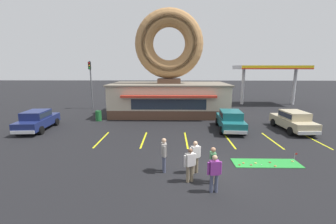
{
  "coord_description": "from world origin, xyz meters",
  "views": [
    {
      "loc": [
        -1.95,
        -10.15,
        5.0
      ],
      "look_at": [
        -2.22,
        5.0,
        2.0
      ],
      "focal_mm": 24.0,
      "sensor_mm": 36.0,
      "label": 1
    }
  ],
  "objects_px": {
    "car_champagne": "(293,120)",
    "pedestrian_blue_sweater_man": "(214,172)",
    "pedestrian_leather_jacket_man": "(195,156)",
    "pedestrian_clipboard_woman": "(190,164)",
    "pedestrian_beanie_man": "(213,163)",
    "putting_flag_pin": "(296,155)",
    "car_teal": "(230,120)",
    "pedestrian_hooded_kid": "(164,153)",
    "traffic_light_pole": "(91,78)",
    "golf_ball": "(261,165)",
    "car_navy": "(37,119)",
    "trash_bin": "(99,116)"
  },
  "relations": [
    {
      "from": "pedestrian_leather_jacket_man",
      "to": "pedestrian_clipboard_woman",
      "type": "height_order",
      "value": "pedestrian_leather_jacket_man"
    },
    {
      "from": "pedestrian_beanie_man",
      "to": "car_champagne",
      "type": "bearing_deg",
      "value": 47.02
    },
    {
      "from": "pedestrian_hooded_kid",
      "to": "pedestrian_beanie_man",
      "type": "relative_size",
      "value": 1.04
    },
    {
      "from": "putting_flag_pin",
      "to": "traffic_light_pole",
      "type": "bearing_deg",
      "value": 135.7
    },
    {
      "from": "golf_ball",
      "to": "car_navy",
      "type": "relative_size",
      "value": 0.01
    },
    {
      "from": "pedestrian_leather_jacket_man",
      "to": "pedestrian_beanie_man",
      "type": "height_order",
      "value": "pedestrian_beanie_man"
    },
    {
      "from": "car_champagne",
      "to": "pedestrian_blue_sweater_man",
      "type": "relative_size",
      "value": 2.88
    },
    {
      "from": "car_navy",
      "to": "pedestrian_beanie_man",
      "type": "distance_m",
      "value": 15.22
    },
    {
      "from": "putting_flag_pin",
      "to": "car_teal",
      "type": "bearing_deg",
      "value": 105.52
    },
    {
      "from": "putting_flag_pin",
      "to": "pedestrian_leather_jacket_man",
      "type": "xyz_separation_m",
      "value": [
        -5.44,
        -1.21,
        0.45
      ]
    },
    {
      "from": "car_navy",
      "to": "traffic_light_pole",
      "type": "height_order",
      "value": "traffic_light_pole"
    },
    {
      "from": "putting_flag_pin",
      "to": "traffic_light_pole",
      "type": "height_order",
      "value": "traffic_light_pole"
    },
    {
      "from": "trash_bin",
      "to": "car_champagne",
      "type": "bearing_deg",
      "value": -10.47
    },
    {
      "from": "golf_ball",
      "to": "pedestrian_blue_sweater_man",
      "type": "xyz_separation_m",
      "value": [
        -2.95,
        -2.59,
        0.83
      ]
    },
    {
      "from": "pedestrian_hooded_kid",
      "to": "traffic_light_pole",
      "type": "bearing_deg",
      "value": 119.06
    },
    {
      "from": "pedestrian_hooded_kid",
      "to": "traffic_light_pole",
      "type": "xyz_separation_m",
      "value": [
        -9.53,
        17.15,
        2.76
      ]
    },
    {
      "from": "pedestrian_clipboard_woman",
      "to": "pedestrian_beanie_man",
      "type": "bearing_deg",
      "value": -3.79
    },
    {
      "from": "car_navy",
      "to": "car_champagne",
      "type": "bearing_deg",
      "value": 0.5
    },
    {
      "from": "golf_ball",
      "to": "traffic_light_pole",
      "type": "bearing_deg",
      "value": 131.67
    },
    {
      "from": "car_champagne",
      "to": "traffic_light_pole",
      "type": "distance_m",
      "value": 22.07
    },
    {
      "from": "car_champagne",
      "to": "pedestrian_clipboard_woman",
      "type": "relative_size",
      "value": 2.95
    },
    {
      "from": "car_champagne",
      "to": "pedestrian_leather_jacket_man",
      "type": "relative_size",
      "value": 2.88
    },
    {
      "from": "pedestrian_blue_sweater_man",
      "to": "traffic_light_pole",
      "type": "relative_size",
      "value": 0.28
    },
    {
      "from": "car_champagne",
      "to": "pedestrian_clipboard_woman",
      "type": "distance_m",
      "value": 12.32
    },
    {
      "from": "car_teal",
      "to": "pedestrian_hooded_kid",
      "type": "height_order",
      "value": "pedestrian_hooded_kid"
    },
    {
      "from": "car_teal",
      "to": "pedestrian_blue_sweater_man",
      "type": "bearing_deg",
      "value": -107.87
    },
    {
      "from": "golf_ball",
      "to": "car_champagne",
      "type": "relative_size",
      "value": 0.01
    },
    {
      "from": "golf_ball",
      "to": "car_teal",
      "type": "xyz_separation_m",
      "value": [
        0.08,
        6.82,
        0.82
      ]
    },
    {
      "from": "pedestrian_leather_jacket_man",
      "to": "traffic_light_pole",
      "type": "bearing_deg",
      "value": 122.55
    },
    {
      "from": "pedestrian_blue_sweater_man",
      "to": "car_teal",
      "type": "bearing_deg",
      "value": 72.13
    },
    {
      "from": "car_champagne",
      "to": "traffic_light_pole",
      "type": "xyz_separation_m",
      "value": [
        -19.65,
        9.64,
        2.84
      ]
    },
    {
      "from": "golf_ball",
      "to": "trash_bin",
      "type": "xyz_separation_m",
      "value": [
        -11.69,
        9.83,
        0.45
      ]
    },
    {
      "from": "car_champagne",
      "to": "pedestrian_hooded_kid",
      "type": "bearing_deg",
      "value": -143.45
    },
    {
      "from": "pedestrian_leather_jacket_man",
      "to": "traffic_light_pole",
      "type": "xyz_separation_m",
      "value": [
        -11.02,
        17.26,
        2.83
      ]
    },
    {
      "from": "car_champagne",
      "to": "traffic_light_pole",
      "type": "bearing_deg",
      "value": 153.86
    },
    {
      "from": "pedestrian_leather_jacket_man",
      "to": "car_champagne",
      "type": "bearing_deg",
      "value": 41.44
    },
    {
      "from": "pedestrian_hooded_kid",
      "to": "pedestrian_beanie_man",
      "type": "bearing_deg",
      "value": -25.54
    },
    {
      "from": "car_navy",
      "to": "pedestrian_clipboard_woman",
      "type": "relative_size",
      "value": 2.99
    },
    {
      "from": "pedestrian_hooded_kid",
      "to": "pedestrian_beanie_man",
      "type": "distance_m",
      "value": 2.4
    },
    {
      "from": "car_teal",
      "to": "pedestrian_beanie_man",
      "type": "height_order",
      "value": "pedestrian_beanie_man"
    },
    {
      "from": "pedestrian_hooded_kid",
      "to": "golf_ball",
      "type": "bearing_deg",
      "value": 8.72
    },
    {
      "from": "car_teal",
      "to": "car_navy",
      "type": "bearing_deg",
      "value": -179.03
    },
    {
      "from": "golf_ball",
      "to": "car_teal",
      "type": "relative_size",
      "value": 0.01
    },
    {
      "from": "pedestrian_leather_jacket_man",
      "to": "putting_flag_pin",
      "type": "bearing_deg",
      "value": 12.5
    },
    {
      "from": "car_teal",
      "to": "car_champagne",
      "type": "xyz_separation_m",
      "value": [
        5.0,
        -0.09,
        0.0
      ]
    },
    {
      "from": "putting_flag_pin",
      "to": "traffic_light_pole",
      "type": "relative_size",
      "value": 0.09
    },
    {
      "from": "pedestrian_hooded_kid",
      "to": "pedestrian_clipboard_woman",
      "type": "height_order",
      "value": "pedestrian_hooded_kid"
    },
    {
      "from": "pedestrian_hooded_kid",
      "to": "car_champagne",
      "type": "bearing_deg",
      "value": 36.55
    },
    {
      "from": "golf_ball",
      "to": "pedestrian_clipboard_woman",
      "type": "bearing_deg",
      "value": -155.72
    },
    {
      "from": "pedestrian_clipboard_woman",
      "to": "putting_flag_pin",
      "type": "bearing_deg",
      "value": 19.7
    }
  ]
}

